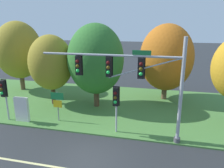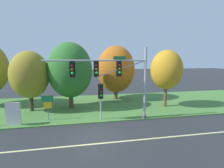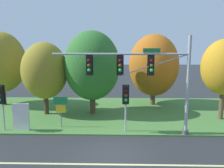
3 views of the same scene
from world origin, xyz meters
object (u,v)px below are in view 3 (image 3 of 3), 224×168
object	(u,v)px
tree_nearest_road	(1,62)
tree_left_of_mast	(45,71)
pedestrian_signal_near_kerb	(126,98)
tree_behind_signpost	(92,66)
info_kiosk	(21,117)
pedestrian_signal_further_along	(1,98)
tree_mid_verge	(154,65)
route_sign_post	(61,107)
tree_tall_centre	(224,67)
traffic_signal_mast	(144,72)

from	to	relation	value
tree_nearest_road	tree_left_of_mast	size ratio (longest dim) A/B	1.19
pedestrian_signal_near_kerb	tree_behind_signpost	distance (m)	5.61
tree_nearest_road	info_kiosk	size ratio (longest dim) A/B	3.93
pedestrian_signal_near_kerb	pedestrian_signal_further_along	distance (m)	8.51
tree_mid_verge	pedestrian_signal_further_along	bearing A→B (deg)	-145.60
tree_left_of_mast	tree_behind_signpost	xyz separation A→B (m)	(4.07, 0.30, 0.40)
route_sign_post	tree_left_of_mast	distance (m)	4.61
tree_tall_centre	info_kiosk	xyz separation A→B (m)	(-15.20, -2.97, -3.28)
route_sign_post	tree_nearest_road	size ratio (longest dim) A/B	0.31
info_kiosk	tree_left_of_mast	bearing A→B (deg)	83.68
traffic_signal_mast	pedestrian_signal_further_along	world-z (taller)	traffic_signal_mast
pedestrian_signal_further_along	route_sign_post	distance (m)	4.03
traffic_signal_mast	tree_behind_signpost	xyz separation A→B (m)	(-3.91, 4.80, 0.09)
pedestrian_signal_further_along	route_sign_post	world-z (taller)	pedestrian_signal_further_along
pedestrian_signal_further_along	pedestrian_signal_near_kerb	bearing A→B (deg)	0.19
pedestrian_signal_further_along	tree_behind_signpost	bearing A→B (deg)	38.37
traffic_signal_mast	pedestrian_signal_further_along	distance (m)	9.82
route_sign_post	tree_left_of_mast	size ratio (longest dim) A/B	0.37
pedestrian_signal_further_along	tree_behind_signpost	size ratio (longest dim) A/B	0.45
pedestrian_signal_near_kerb	tree_behind_signpost	xyz separation A→B (m)	(-2.77, 4.52, 1.84)
tree_left_of_mast	traffic_signal_mast	bearing A→B (deg)	-29.42
pedestrian_signal_near_kerb	info_kiosk	distance (m)	7.43
pedestrian_signal_near_kerb	tree_behind_signpost	size ratio (longest dim) A/B	0.45
route_sign_post	tree_mid_verge	distance (m)	10.81
pedestrian_signal_further_along	info_kiosk	size ratio (longest dim) A/B	1.70
traffic_signal_mast	tree_tall_centre	bearing A→B (deg)	26.79
info_kiosk	pedestrian_signal_near_kerb	bearing A→B (deg)	-1.31
pedestrian_signal_further_along	tree_behind_signpost	xyz separation A→B (m)	(5.74, 4.54, 1.87)
traffic_signal_mast	tree_left_of_mast	xyz separation A→B (m)	(-7.98, 4.50, -0.31)
tree_nearest_road	traffic_signal_mast	bearing A→B (deg)	-29.81
route_sign_post	pedestrian_signal_further_along	bearing A→B (deg)	-166.98
pedestrian_signal_near_kerb	tree_nearest_road	bearing A→B (deg)	148.91
pedestrian_signal_near_kerb	info_kiosk	xyz separation A→B (m)	(-7.29, 0.17, -1.44)
route_sign_post	tree_left_of_mast	bearing A→B (deg)	122.91
tree_left_of_mast	info_kiosk	xyz separation A→B (m)	(-0.45, -4.05, -2.89)
pedestrian_signal_near_kerb	tree_tall_centre	distance (m)	8.71
traffic_signal_mast	pedestrian_signal_near_kerb	bearing A→B (deg)	166.07
traffic_signal_mast	tree_tall_centre	size ratio (longest dim) A/B	1.39
traffic_signal_mast	tree_left_of_mast	bearing A→B (deg)	150.58
route_sign_post	tree_mid_verge	size ratio (longest dim) A/B	0.32
pedestrian_signal_near_kerb	info_kiosk	world-z (taller)	pedestrian_signal_near_kerb
pedestrian_signal_further_along	tree_nearest_road	bearing A→B (deg)	117.25
pedestrian_signal_further_along	tree_nearest_road	world-z (taller)	tree_nearest_road
tree_nearest_road	tree_left_of_mast	bearing A→B (deg)	-30.37
pedestrian_signal_further_along	tree_mid_verge	xyz separation A→B (m)	(11.62, 7.96, 1.71)
traffic_signal_mast	pedestrian_signal_further_along	xyz separation A→B (m)	(-9.65, 0.26, -1.79)
pedestrian_signal_near_kerb	tree_nearest_road	world-z (taller)	tree_nearest_road
tree_left_of_mast	tree_mid_verge	bearing A→B (deg)	20.46
traffic_signal_mast	tree_nearest_road	size ratio (longest dim) A/B	1.20
pedestrian_signal_near_kerb	tree_tall_centre	size ratio (longest dim) A/B	0.51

